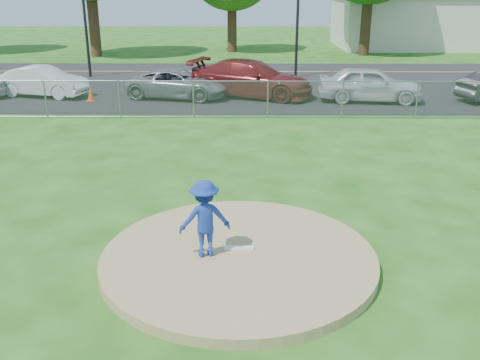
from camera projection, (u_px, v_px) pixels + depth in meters
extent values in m
plane|color=#1D5111|center=(243.00, 131.00, 19.93)|extent=(120.00, 120.00, 0.00)
cylinder|color=#9E8557|center=(239.00, 258.00, 10.52)|extent=(5.40, 5.40, 0.20)
cube|color=white|center=(239.00, 248.00, 10.67)|extent=(0.60, 0.15, 0.04)
cube|color=gray|center=(243.00, 100.00, 21.54)|extent=(40.00, 0.06, 1.50)
cube|color=black|center=(244.00, 96.00, 26.02)|extent=(50.00, 8.00, 0.01)
cube|color=black|center=(244.00, 72.00, 33.05)|extent=(60.00, 7.00, 0.01)
cube|color=beige|center=(433.00, 22.00, 45.30)|extent=(16.00, 9.00, 4.00)
cylinder|color=#3C2216|center=(94.00, 22.00, 38.89)|extent=(0.78, 0.78, 4.90)
cylinder|color=#3B2215|center=(232.00, 27.00, 41.77)|extent=(0.72, 0.72, 3.85)
cylinder|color=#352213|center=(366.00, 24.00, 39.66)|extent=(0.76, 0.76, 4.55)
cylinder|color=black|center=(86.00, 27.00, 30.30)|extent=(0.16, 0.16, 5.60)
cylinder|color=black|center=(297.00, 27.00, 30.17)|extent=(0.16, 0.16, 5.60)
imported|color=#1C379B|center=(205.00, 218.00, 10.19)|extent=(1.10, 0.79, 1.54)
cone|color=#F4560C|center=(91.00, 94.00, 24.77)|extent=(0.32, 0.32, 0.63)
imported|color=white|center=(43.00, 81.00, 25.64)|extent=(4.55, 2.50, 1.42)
imported|color=slate|center=(178.00, 84.00, 25.31)|extent=(5.16, 3.14, 1.34)
imported|color=maroon|center=(251.00, 79.00, 25.54)|extent=(6.40, 4.33, 1.72)
imported|color=silver|center=(370.00, 84.00, 24.51)|extent=(4.87, 2.38, 1.60)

